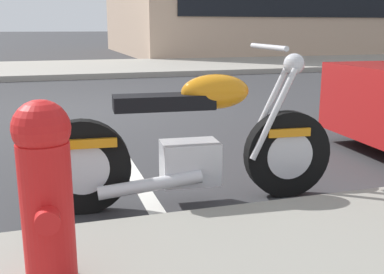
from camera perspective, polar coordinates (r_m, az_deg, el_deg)
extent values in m
plane|color=#333335|center=(7.18, -11.82, 3.16)|extent=(260.00, 260.00, 0.00)
cube|color=silver|center=(3.54, -5.62, -7.08)|extent=(0.12, 2.20, 0.01)
cylinder|color=black|center=(3.51, 11.58, -2.04)|extent=(0.65, 0.16, 0.64)
cylinder|color=silver|center=(3.51, 11.58, -2.04)|extent=(0.36, 0.15, 0.35)
cylinder|color=black|center=(3.20, -13.27, -3.59)|extent=(0.65, 0.16, 0.64)
cylinder|color=silver|center=(3.20, -13.27, -3.59)|extent=(0.36, 0.15, 0.35)
cube|color=silver|center=(3.28, -0.27, -3.12)|extent=(0.42, 0.29, 0.30)
cube|color=black|center=(3.15, -3.48, 4.30)|extent=(0.69, 0.27, 0.10)
ellipsoid|color=orange|center=(3.22, 2.86, 5.58)|extent=(0.50, 0.28, 0.24)
cube|color=orange|center=(3.16, -12.53, -0.47)|extent=(0.37, 0.21, 0.06)
cube|color=orange|center=(3.46, 11.41, 0.76)|extent=(0.33, 0.18, 0.06)
cylinder|color=silver|center=(3.44, 9.10, 3.16)|extent=(0.34, 0.07, 0.65)
cylinder|color=silver|center=(3.31, 9.99, 2.73)|extent=(0.34, 0.07, 0.65)
cylinder|color=silver|center=(3.32, 9.33, 10.86)|extent=(0.08, 0.62, 0.04)
sphere|color=silver|center=(3.40, 12.41, 8.76)|extent=(0.15, 0.15, 0.15)
cylinder|color=silver|center=(3.13, -5.10, -5.86)|extent=(0.71, 0.14, 0.16)
cylinder|color=black|center=(5.69, 22.18, 2.99)|extent=(0.63, 0.24, 0.62)
cylinder|color=red|center=(2.10, -17.29, -9.08)|extent=(0.22, 0.22, 0.63)
sphere|color=red|center=(1.99, -18.03, 0.99)|extent=(0.24, 0.24, 0.24)
cylinder|color=red|center=(2.22, -17.37, -6.98)|extent=(0.10, 0.08, 0.10)
cylinder|color=red|center=(1.96, -17.32, -9.74)|extent=(0.10, 0.08, 0.10)
cube|color=black|center=(18.95, 14.42, 15.73)|extent=(10.57, 0.06, 1.10)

